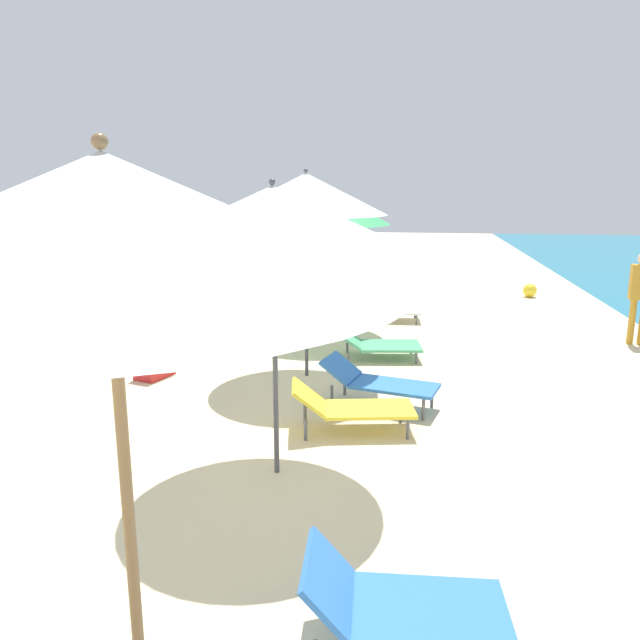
# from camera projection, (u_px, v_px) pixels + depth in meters

# --- Properties ---
(umbrella_third) EXTENTS (2.26, 2.26, 2.91)m
(umbrella_third) POSITION_uv_depth(u_px,v_px,m) (106.00, 222.00, 2.17)
(umbrella_third) COLOR olive
(umbrella_third) RESTS_ON ground
(lounger_third_shoreside) EXTENTS (1.27, 0.72, 0.57)m
(lounger_third_shoreside) POSITION_uv_depth(u_px,v_px,m) (399.00, 604.00, 3.62)
(lounger_third_shoreside) COLOR blue
(lounger_third_shoreside) RESTS_ON ground
(umbrella_fourth) EXTENTS (2.21, 2.21, 2.79)m
(umbrella_fourth) POSITION_uv_depth(u_px,v_px,m) (273.00, 214.00, 5.32)
(umbrella_fourth) COLOR #4C4C51
(umbrella_fourth) RESTS_ON ground
(lounger_fourth_shoreside) EXTENTS (1.45, 0.82, 0.57)m
(lounger_fourth_shoreside) POSITION_uv_depth(u_px,v_px,m) (351.00, 406.00, 6.77)
(lounger_fourth_shoreside) COLOR yellow
(lounger_fourth_shoreside) RESTS_ON ground
(umbrella_fifth) EXTENTS (2.26, 2.26, 2.95)m
(umbrella_fifth) POSITION_uv_depth(u_px,v_px,m) (306.00, 194.00, 8.26)
(umbrella_fifth) COLOR #4C4C51
(umbrella_fifth) RESTS_ON ground
(lounger_fifth_shoreside) EXTENTS (1.41, 0.87, 0.48)m
(lounger_fifth_shoreside) POSITION_uv_depth(u_px,v_px,m) (378.00, 344.00, 9.65)
(lounger_fifth_shoreside) COLOR #4CA572
(lounger_fifth_shoreside) RESTS_ON ground
(lounger_fifth_inland) EXTENTS (1.53, 0.90, 0.59)m
(lounger_fifth_inland) POSITION_uv_depth(u_px,v_px,m) (378.00, 381.00, 7.53)
(lounger_fifth_inland) COLOR blue
(lounger_fifth_inland) RESTS_ON ground
(umbrella_sixth) EXTENTS (2.53, 2.53, 2.76)m
(umbrella_sixth) POSITION_uv_depth(u_px,v_px,m) (322.00, 206.00, 10.98)
(umbrella_sixth) COLOR olive
(umbrella_sixth) RESTS_ON ground
(lounger_sixth_shoreside) EXTENTS (1.45, 0.76, 0.62)m
(lounger_sixth_shoreside) POSITION_uv_depth(u_px,v_px,m) (383.00, 308.00, 12.35)
(lounger_sixth_shoreside) COLOR white
(lounger_sixth_shoreside) RESTS_ON ground
(umbrella_farthest) EXTENTS (1.95, 1.95, 2.55)m
(umbrella_farthest) POSITION_uv_depth(u_px,v_px,m) (342.00, 204.00, 14.42)
(umbrella_farthest) COLOR #4C4C51
(umbrella_farthest) RESTS_ON ground
(lounger_farthest_shoreside) EXTENTS (1.54, 0.57, 0.51)m
(lounger_farthest_shoreside) POSITION_uv_depth(u_px,v_px,m) (368.00, 280.00, 15.97)
(lounger_farthest_shoreside) COLOR blue
(lounger_farthest_shoreside) RESTS_ON ground
(lounger_farthest_inland) EXTENTS (1.32, 0.68, 0.51)m
(lounger_farthest_inland) POSITION_uv_depth(u_px,v_px,m) (384.00, 294.00, 13.79)
(lounger_farthest_inland) COLOR blue
(lounger_farthest_inland) RESTS_ON ground
(beach_ball) EXTENTS (0.34, 0.34, 0.34)m
(beach_ball) POSITION_uv_depth(u_px,v_px,m) (530.00, 290.00, 14.94)
(beach_ball) COLOR yellow
(beach_ball) RESTS_ON ground
(cooler_box) EXTENTS (0.50, 0.63, 0.38)m
(cooler_box) POSITION_uv_depth(u_px,v_px,m) (154.00, 364.00, 8.72)
(cooler_box) COLOR red
(cooler_box) RESTS_ON ground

